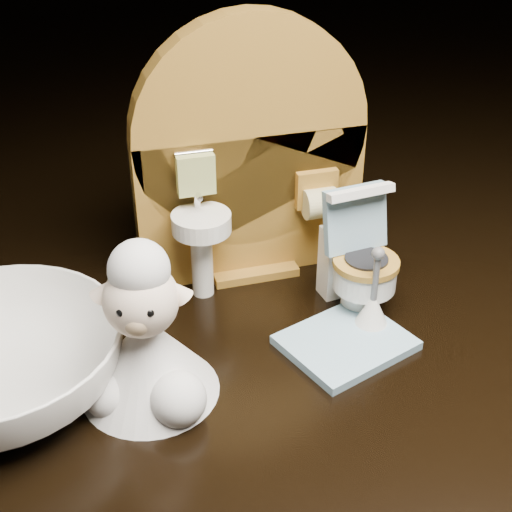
{
  "coord_description": "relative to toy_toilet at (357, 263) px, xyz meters",
  "views": [
    {
      "loc": [
        -0.1,
        -0.28,
        0.23
      ],
      "look_at": [
        -0.01,
        0.01,
        0.05
      ],
      "focal_mm": 50.0,
      "sensor_mm": 36.0,
      "label": 1
    }
  ],
  "objects": [
    {
      "name": "bath_mat",
      "position": [
        -0.02,
        -0.04,
        -0.02
      ],
      "size": [
        0.07,
        0.07,
        0.0
      ],
      "primitive_type": "cube",
      "rotation": [
        0.0,
        0.0,
        0.34
      ],
      "color": "#7EA6BC",
      "rests_on": "ground"
    },
    {
      "name": "toy_toilet",
      "position": [
        0.0,
        0.0,
        0.0
      ],
      "size": [
        0.04,
        0.05,
        0.07
      ],
      "rotation": [
        0.0,
        0.0,
        0.11
      ],
      "color": "white",
      "rests_on": "ground"
    },
    {
      "name": "plush_lamb",
      "position": [
        -0.12,
        -0.04,
        0.0
      ],
      "size": [
        0.06,
        0.07,
        0.08
      ],
      "rotation": [
        0.0,
        0.0,
        -0.3
      ],
      "color": "silver",
      "rests_on": "ground"
    },
    {
      "name": "backdrop_panel",
      "position": [
        -0.05,
        0.05,
        0.04
      ],
      "size": [
        0.13,
        0.05,
        0.15
      ],
      "color": "olive",
      "rests_on": "ground"
    },
    {
      "name": "toilet_brush",
      "position": [
        -0.0,
        -0.03,
        -0.01
      ],
      "size": [
        0.02,
        0.02,
        0.05
      ],
      "color": "white",
      "rests_on": "ground"
    }
  ]
}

